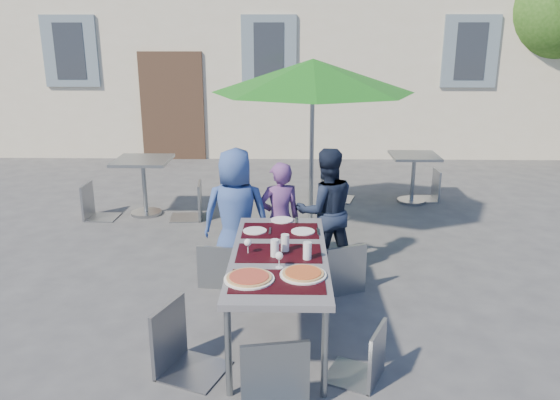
{
  "coord_description": "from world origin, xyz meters",
  "views": [
    {
      "loc": [
        0.44,
        -3.79,
        2.49
      ],
      "look_at": [
        0.34,
        1.34,
        0.95
      ],
      "focal_mm": 35.0,
      "sensor_mm": 36.0,
      "label": 1
    }
  ],
  "objects_px": {
    "pizza_near_right": "(303,274)",
    "chair_0": "(217,239)",
    "bg_chair_l_0": "(92,180)",
    "chair_4": "(367,321)",
    "chair_2": "(342,237)",
    "bg_chair_l_1": "(332,161)",
    "child_0": "(236,216)",
    "chair_5": "(278,343)",
    "pizza_near_left": "(249,278)",
    "cafe_table_1": "(414,170)",
    "bg_chair_r_1": "(431,167)",
    "bg_chair_r_0": "(192,179)",
    "dining_table": "(279,259)",
    "cafe_table_0": "(144,175)",
    "chair_3": "(178,299)",
    "patio_umbrella": "(313,77)",
    "chair_1": "(260,235)",
    "child_1": "(280,219)",
    "child_2": "(326,211)"
  },
  "relations": [
    {
      "from": "pizza_near_right",
      "to": "chair_0",
      "type": "relative_size",
      "value": 0.4
    },
    {
      "from": "pizza_near_right",
      "to": "bg_chair_l_0",
      "type": "distance_m",
      "value": 4.58
    },
    {
      "from": "pizza_near_right",
      "to": "chair_4",
      "type": "relative_size",
      "value": 0.41
    },
    {
      "from": "chair_2",
      "to": "bg_chair_l_1",
      "type": "distance_m",
      "value": 3.28
    },
    {
      "from": "child_0",
      "to": "chair_5",
      "type": "bearing_deg",
      "value": 101.0
    },
    {
      "from": "pizza_near_left",
      "to": "cafe_table_1",
      "type": "bearing_deg",
      "value": 63.98
    },
    {
      "from": "cafe_table_1",
      "to": "bg_chair_r_1",
      "type": "xyz_separation_m",
      "value": [
        0.31,
        0.14,
        0.01
      ]
    },
    {
      "from": "chair_2",
      "to": "bg_chair_r_0",
      "type": "height_order",
      "value": "same"
    },
    {
      "from": "chair_5",
      "to": "pizza_near_right",
      "type": "bearing_deg",
      "value": 76.68
    },
    {
      "from": "dining_table",
      "to": "chair_2",
      "type": "bearing_deg",
      "value": 54.29
    },
    {
      "from": "chair_0",
      "to": "chair_4",
      "type": "relative_size",
      "value": 1.03
    },
    {
      "from": "cafe_table_0",
      "to": "chair_3",
      "type": "bearing_deg",
      "value": -71.77
    },
    {
      "from": "chair_2",
      "to": "bg_chair_l_0",
      "type": "xyz_separation_m",
      "value": [
        -3.3,
        2.26,
        -0.02
      ]
    },
    {
      "from": "bg_chair_l_1",
      "to": "pizza_near_right",
      "type": "bearing_deg",
      "value": -96.87
    },
    {
      "from": "chair_0",
      "to": "cafe_table_0",
      "type": "relative_size",
      "value": 1.07
    },
    {
      "from": "child_0",
      "to": "cafe_table_1",
      "type": "bearing_deg",
      "value": -131.57
    },
    {
      "from": "dining_table",
      "to": "bg_chair_r_0",
      "type": "height_order",
      "value": "bg_chair_r_0"
    },
    {
      "from": "pizza_near_right",
      "to": "chair_2",
      "type": "distance_m",
      "value": 1.38
    },
    {
      "from": "cafe_table_0",
      "to": "pizza_near_right",
      "type": "bearing_deg",
      "value": -59.47
    },
    {
      "from": "chair_3",
      "to": "cafe_table_0",
      "type": "bearing_deg",
      "value": 108.23
    },
    {
      "from": "chair_4",
      "to": "patio_umbrella",
      "type": "distance_m",
      "value": 3.62
    },
    {
      "from": "chair_1",
      "to": "bg_chair_l_1",
      "type": "relative_size",
      "value": 0.94
    },
    {
      "from": "chair_5",
      "to": "bg_chair_l_0",
      "type": "bearing_deg",
      "value": 122.21
    },
    {
      "from": "dining_table",
      "to": "bg_chair_r_1",
      "type": "bearing_deg",
      "value": 60.85
    },
    {
      "from": "child_1",
      "to": "cafe_table_0",
      "type": "height_order",
      "value": "child_1"
    },
    {
      "from": "chair_5",
      "to": "bg_chair_r_1",
      "type": "bearing_deg",
      "value": 66.73
    },
    {
      "from": "child_0",
      "to": "patio_umbrella",
      "type": "xyz_separation_m",
      "value": [
        0.83,
        1.5,
        1.3
      ]
    },
    {
      "from": "pizza_near_left",
      "to": "bg_chair_r_0",
      "type": "bearing_deg",
      "value": 106.45
    },
    {
      "from": "chair_1",
      "to": "chair_5",
      "type": "bearing_deg",
      "value": -83.81
    },
    {
      "from": "chair_3",
      "to": "patio_umbrella",
      "type": "distance_m",
      "value": 3.64
    },
    {
      "from": "bg_chair_r_0",
      "to": "chair_4",
      "type": "bearing_deg",
      "value": -62.79
    },
    {
      "from": "chair_1",
      "to": "child_2",
      "type": "bearing_deg",
      "value": 32.36
    },
    {
      "from": "dining_table",
      "to": "chair_1",
      "type": "distance_m",
      "value": 0.95
    },
    {
      "from": "pizza_near_left",
      "to": "patio_umbrella",
      "type": "height_order",
      "value": "patio_umbrella"
    },
    {
      "from": "pizza_near_left",
      "to": "chair_2",
      "type": "bearing_deg",
      "value": 59.15
    },
    {
      "from": "chair_2",
      "to": "cafe_table_1",
      "type": "relative_size",
      "value": 1.3
    },
    {
      "from": "chair_3",
      "to": "bg_chair_l_1",
      "type": "xyz_separation_m",
      "value": [
        1.49,
        4.68,
        0.01
      ]
    },
    {
      "from": "cafe_table_1",
      "to": "bg_chair_r_1",
      "type": "relative_size",
      "value": 0.83
    },
    {
      "from": "chair_3",
      "to": "cafe_table_0",
      "type": "relative_size",
      "value": 1.23
    },
    {
      "from": "chair_2",
      "to": "child_1",
      "type": "bearing_deg",
      "value": 146.88
    },
    {
      "from": "pizza_near_left",
      "to": "chair_1",
      "type": "relative_size",
      "value": 0.39
    },
    {
      "from": "bg_chair_r_0",
      "to": "cafe_table_1",
      "type": "height_order",
      "value": "bg_chair_r_0"
    },
    {
      "from": "chair_3",
      "to": "chair_2",
      "type": "bearing_deg",
      "value": 46.02
    },
    {
      "from": "child_2",
      "to": "chair_1",
      "type": "bearing_deg",
      "value": 20.19
    },
    {
      "from": "child_1",
      "to": "chair_0",
      "type": "bearing_deg",
      "value": 9.49
    },
    {
      "from": "pizza_near_left",
      "to": "cafe_table_0",
      "type": "relative_size",
      "value": 0.46
    },
    {
      "from": "pizza_near_left",
      "to": "chair_0",
      "type": "distance_m",
      "value": 1.57
    },
    {
      "from": "pizza_near_right",
      "to": "child_1",
      "type": "height_order",
      "value": "child_1"
    },
    {
      "from": "bg_chair_r_0",
      "to": "child_0",
      "type": "bearing_deg",
      "value": -67.84
    },
    {
      "from": "cafe_table_0",
      "to": "child_1",
      "type": "bearing_deg",
      "value": -45.46
    }
  ]
}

